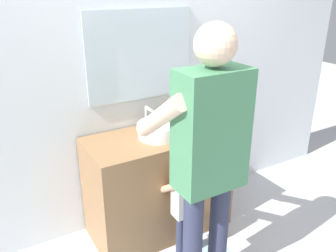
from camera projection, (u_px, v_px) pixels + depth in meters
ground_plane at (178, 247)px, 2.76m from camera, size 14.00×14.00×0.00m
back_wall at (138, 63)px, 2.75m from camera, size 4.40×0.10×2.70m
vanity_cabinet at (159, 183)px, 2.84m from camera, size 1.12×0.54×0.85m
sink_basin at (159, 130)px, 2.64m from camera, size 0.32×0.32×0.11m
faucet at (147, 118)px, 2.79m from camera, size 0.18×0.14×0.18m
toothbrush_cup at (195, 119)px, 2.86m from camera, size 0.07×0.07×0.21m
child_toddler at (186, 199)px, 2.49m from camera, size 0.26×0.26×0.85m
adult_parent at (208, 147)px, 2.02m from camera, size 0.54×0.57×1.76m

